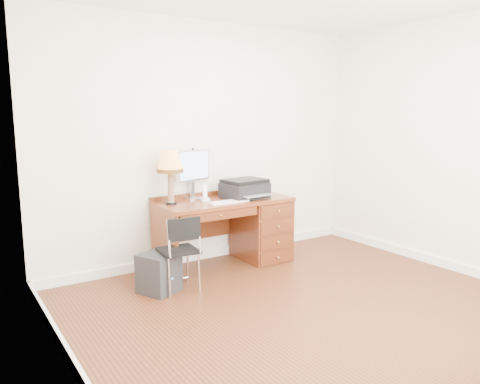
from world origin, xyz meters
TOP-DOWN VIEW (x-y plane):
  - ground at (0.00, 0.00)m, footprint 4.00×4.00m
  - room_shell at (0.00, 0.63)m, footprint 4.00×4.00m
  - desk at (0.32, 1.40)m, footprint 1.50×0.67m
  - monitor at (-0.24, 1.64)m, footprint 0.46×0.22m
  - keyboard at (-0.05, 1.23)m, footprint 0.45×0.13m
  - mouse_pad at (0.18, 1.27)m, footprint 0.20×0.20m
  - printer at (0.26, 1.38)m, footprint 0.51×0.42m
  - leg_lamp at (-0.60, 1.48)m, footprint 0.28×0.28m
  - phone at (-0.22, 1.44)m, footprint 0.10×0.10m
  - pen_cup at (0.22, 1.52)m, footprint 0.09×0.09m
  - chair at (-0.76, 0.94)m, footprint 0.38×0.38m
  - equipment_box at (-0.94, 1.06)m, footprint 0.43×0.43m

SIDE VIEW (x-z plane):
  - ground at x=0.00m, z-range 0.00..0.00m
  - room_shell at x=0.00m, z-range -1.95..2.05m
  - equipment_box at x=-0.94m, z-range 0.00..0.38m
  - desk at x=0.32m, z-range 0.04..0.79m
  - chair at x=-0.76m, z-range 0.08..0.82m
  - keyboard at x=-0.05m, z-range 0.75..0.77m
  - mouse_pad at x=0.18m, z-range 0.74..0.78m
  - phone at x=-0.22m, z-range 0.71..0.89m
  - pen_cup at x=0.22m, z-range 0.75..0.86m
  - printer at x=0.26m, z-range 0.75..0.96m
  - monitor at x=-0.24m, z-range 0.82..1.36m
  - leg_lamp at x=-0.60m, z-range 0.88..1.45m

